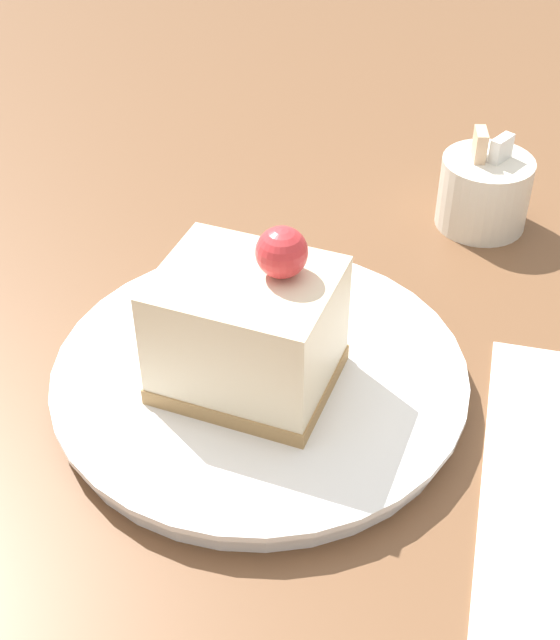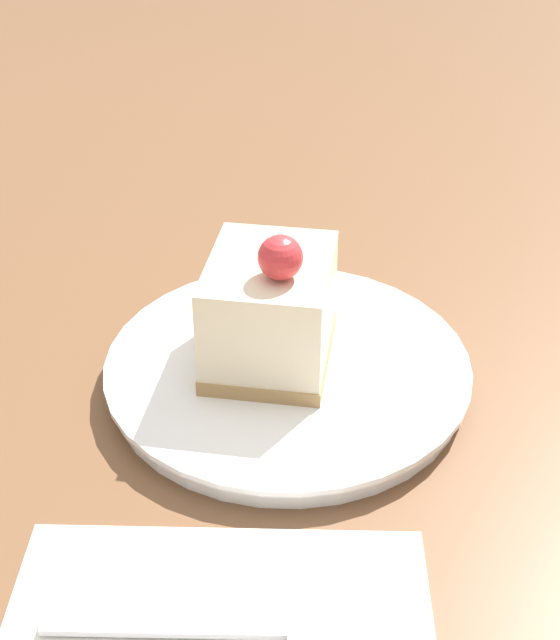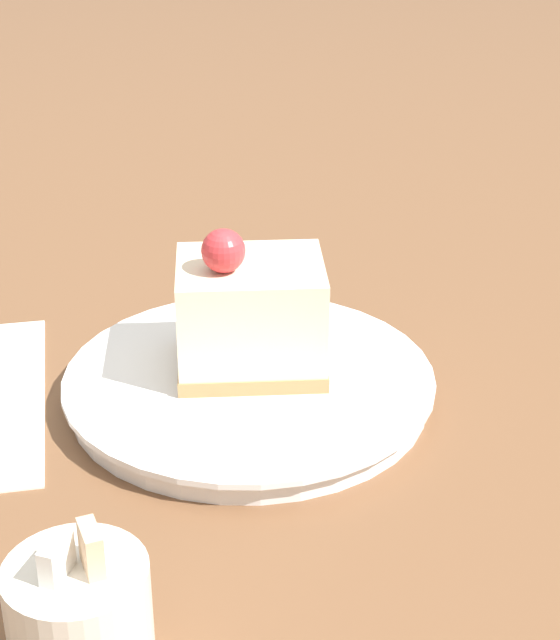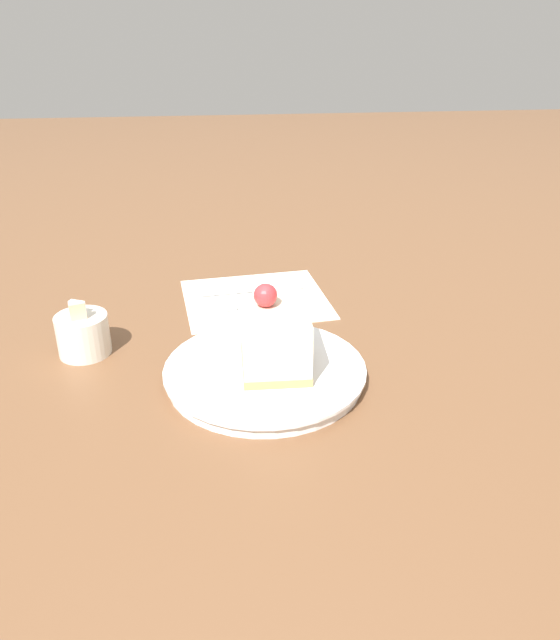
{
  "view_description": "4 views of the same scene",
  "coord_description": "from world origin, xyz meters",
  "px_view_note": "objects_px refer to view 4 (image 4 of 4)",
  "views": [
    {
      "loc": [
        0.12,
        -0.35,
        0.37
      ],
      "look_at": [
        -0.01,
        0.0,
        0.07
      ],
      "focal_mm": 50.0,
      "sensor_mm": 36.0,
      "label": 1
    },
    {
      "loc": [
        0.44,
        0.07,
        0.38
      ],
      "look_at": [
        -0.01,
        0.01,
        0.06
      ],
      "focal_mm": 50.0,
      "sensor_mm": 36.0,
      "label": 2
    },
    {
      "loc": [
        0.0,
        0.62,
        0.37
      ],
      "look_at": [
        -0.05,
        0.03,
        0.07
      ],
      "focal_mm": 60.0,
      "sensor_mm": 36.0,
      "label": 3
    },
    {
      "loc": [
        -0.67,
        0.06,
        0.41
      ],
      "look_at": [
        -0.02,
        -0.01,
        0.07
      ],
      "focal_mm": 35.0,
      "sensor_mm": 36.0,
      "label": 4
    }
  ],
  "objects_px": {
    "cake_slice": "(275,339)",
    "sugar_bowl": "(83,334)",
    "plate": "(265,372)",
    "knife": "(263,289)",
    "fork": "(248,305)"
  },
  "relations": [
    {
      "from": "plate",
      "to": "cake_slice",
      "type": "bearing_deg",
      "value": -98.14
    },
    {
      "from": "plate",
      "to": "fork",
      "type": "xyz_separation_m",
      "value": [
        0.2,
        0.01,
        -0.01
      ]
    },
    {
      "from": "plate",
      "to": "sugar_bowl",
      "type": "relative_size",
      "value": 3.23
    },
    {
      "from": "cake_slice",
      "to": "sugar_bowl",
      "type": "relative_size",
      "value": 1.35
    },
    {
      "from": "plate",
      "to": "cake_slice",
      "type": "distance_m",
      "value": 0.05
    },
    {
      "from": "plate",
      "to": "sugar_bowl",
      "type": "xyz_separation_m",
      "value": [
        0.09,
        0.23,
        0.02
      ]
    },
    {
      "from": "cake_slice",
      "to": "sugar_bowl",
      "type": "bearing_deg",
      "value": 70.06
    },
    {
      "from": "plate",
      "to": "fork",
      "type": "distance_m",
      "value": 0.2
    },
    {
      "from": "cake_slice",
      "to": "knife",
      "type": "height_order",
      "value": "cake_slice"
    },
    {
      "from": "knife",
      "to": "sugar_bowl",
      "type": "xyz_separation_m",
      "value": [
        -0.17,
        0.25,
        0.02
      ]
    },
    {
      "from": "plate",
      "to": "sugar_bowl",
      "type": "distance_m",
      "value": 0.25
    },
    {
      "from": "fork",
      "to": "sugar_bowl",
      "type": "height_order",
      "value": "sugar_bowl"
    },
    {
      "from": "cake_slice",
      "to": "knife",
      "type": "relative_size",
      "value": 0.59
    },
    {
      "from": "knife",
      "to": "cake_slice",
      "type": "bearing_deg",
      "value": 171.94
    },
    {
      "from": "knife",
      "to": "sugar_bowl",
      "type": "relative_size",
      "value": 2.28
    }
  ]
}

